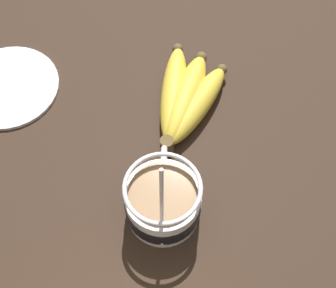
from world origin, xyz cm
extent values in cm
cube|color=#332319|center=(0.00, 0.00, 1.70)|extent=(126.66, 126.66, 3.40)
cylinder|color=silver|center=(-5.64, 1.18, 6.70)|extent=(10.18, 10.18, 6.60)
cylinder|color=black|center=(-5.64, 1.18, 6.39)|extent=(10.38, 10.38, 2.99)
torus|color=silver|center=(0.27, 1.18, 7.67)|extent=(4.99, 0.90, 4.99)
cylinder|color=#997551|center=(-5.64, 1.18, 10.11)|extent=(8.98, 8.98, 0.40)
torus|color=silver|center=(-5.64, 1.18, 11.93)|extent=(10.18, 10.18, 0.60)
cylinder|color=silver|center=(-9.08, 1.18, 12.74)|extent=(3.80, 0.50, 15.78)
ellipsoid|color=silver|center=(-7.42, 1.18, 4.90)|extent=(3.00, 2.00, 0.80)
cylinder|color=brown|center=(3.53, 0.87, 6.38)|extent=(2.00, 2.00, 3.00)
ellipsoid|color=gold|center=(11.47, -3.71, 5.35)|extent=(16.10, 11.53, 3.89)
sphere|color=brown|center=(18.55, -7.79, 5.35)|extent=(1.75, 1.75, 1.75)
ellipsoid|color=gold|center=(12.65, -1.92, 5.54)|extent=(17.59, 9.09, 4.27)
sphere|color=brown|center=(20.82, -4.43, 5.54)|extent=(1.92, 1.92, 1.92)
ellipsoid|color=gold|center=(13.66, 0.14, 5.35)|extent=(18.55, 5.20, 3.90)
sphere|color=brown|center=(22.79, -0.52, 5.35)|extent=(1.75, 1.75, 1.75)
cylinder|color=white|center=(15.58, 27.16, 3.70)|extent=(16.66, 16.66, 0.60)
camera|label=1|loc=(-29.79, 0.34, 65.47)|focal=50.00mm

